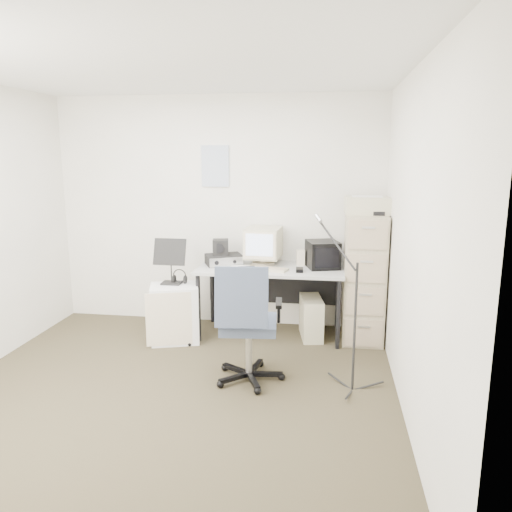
# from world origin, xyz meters

# --- Properties ---
(floor) EXTENTS (3.60, 3.60, 0.01)m
(floor) POSITION_xyz_m (0.00, 0.00, -0.01)
(floor) COLOR #3A3523
(floor) RESTS_ON ground
(ceiling) EXTENTS (3.60, 3.60, 0.01)m
(ceiling) POSITION_xyz_m (0.00, 0.00, 2.50)
(ceiling) COLOR white
(ceiling) RESTS_ON ground
(wall_back) EXTENTS (3.60, 0.02, 2.50)m
(wall_back) POSITION_xyz_m (0.00, 1.80, 1.25)
(wall_back) COLOR white
(wall_back) RESTS_ON ground
(wall_front) EXTENTS (3.60, 0.02, 2.50)m
(wall_front) POSITION_xyz_m (0.00, -1.80, 1.25)
(wall_front) COLOR white
(wall_front) RESTS_ON ground
(wall_right) EXTENTS (0.02, 3.60, 2.50)m
(wall_right) POSITION_xyz_m (1.80, 0.00, 1.25)
(wall_right) COLOR white
(wall_right) RESTS_ON ground
(wall_calendar) EXTENTS (0.30, 0.02, 0.44)m
(wall_calendar) POSITION_xyz_m (-0.02, 1.79, 1.75)
(wall_calendar) COLOR white
(wall_calendar) RESTS_ON wall_back
(filing_cabinet) EXTENTS (0.40, 0.60, 1.30)m
(filing_cabinet) POSITION_xyz_m (1.58, 1.48, 0.65)
(filing_cabinet) COLOR #C4B799
(filing_cabinet) RESTS_ON floor
(printer) EXTENTS (0.44, 0.31, 0.17)m
(printer) POSITION_xyz_m (1.58, 1.47, 1.38)
(printer) COLOR #C5BC8C
(printer) RESTS_ON filing_cabinet
(desk) EXTENTS (1.50, 0.70, 0.73)m
(desk) POSITION_xyz_m (0.63, 1.45, 0.36)
(desk) COLOR beige
(desk) RESTS_ON floor
(crt_monitor) EXTENTS (0.38, 0.40, 0.39)m
(crt_monitor) POSITION_xyz_m (0.53, 1.58, 0.93)
(crt_monitor) COLOR #C5BC8C
(crt_monitor) RESTS_ON desk
(crt_tv) EXTENTS (0.38, 0.39, 0.28)m
(crt_tv) POSITION_xyz_m (1.16, 1.52, 0.87)
(crt_tv) COLOR black
(crt_tv) RESTS_ON desk
(desk_speaker) EXTENTS (0.10, 0.10, 0.16)m
(desk_speaker) POSITION_xyz_m (0.93, 1.59, 0.81)
(desk_speaker) COLOR beige
(desk_speaker) RESTS_ON desk
(keyboard) EXTENTS (0.44, 0.25, 0.02)m
(keyboard) POSITION_xyz_m (0.61, 1.32, 0.74)
(keyboard) COLOR #C5BC8C
(keyboard) RESTS_ON desk
(mouse) EXTENTS (0.08, 0.12, 0.04)m
(mouse) POSITION_xyz_m (0.94, 1.30, 0.75)
(mouse) COLOR black
(mouse) RESTS_ON desk
(radio_receiver) EXTENTS (0.45, 0.39, 0.11)m
(radio_receiver) POSITION_xyz_m (0.12, 1.51, 0.78)
(radio_receiver) COLOR black
(radio_receiver) RESTS_ON desk
(radio_speaker) EXTENTS (0.19, 0.18, 0.16)m
(radio_speaker) POSITION_xyz_m (0.09, 1.51, 0.92)
(radio_speaker) COLOR black
(radio_speaker) RESTS_ON radio_receiver
(papers) EXTENTS (0.29, 0.34, 0.02)m
(papers) POSITION_xyz_m (0.37, 1.29, 0.74)
(papers) COLOR white
(papers) RESTS_ON desk
(pc_tower) EXTENTS (0.28, 0.48, 0.42)m
(pc_tower) POSITION_xyz_m (1.06, 1.43, 0.21)
(pc_tower) COLOR #C5BC8C
(pc_tower) RESTS_ON floor
(office_chair) EXTENTS (0.65, 0.65, 1.03)m
(office_chair) POSITION_xyz_m (0.58, 0.34, 0.52)
(office_chair) COLOR #38475A
(office_chair) RESTS_ON floor
(side_cart) EXTENTS (0.56, 0.50, 0.58)m
(side_cart) POSITION_xyz_m (-0.31, 1.13, 0.29)
(side_cart) COLOR white
(side_cart) RESTS_ON floor
(music_stand) EXTENTS (0.35, 0.21, 0.48)m
(music_stand) POSITION_xyz_m (-0.35, 1.19, 0.82)
(music_stand) COLOR black
(music_stand) RESTS_ON side_cart
(headphones) EXTENTS (0.16, 0.16, 0.03)m
(headphones) POSITION_xyz_m (-0.28, 1.23, 0.63)
(headphones) COLOR black
(headphones) RESTS_ON side_cart
(mic_stand) EXTENTS (0.03, 0.03, 1.39)m
(mic_stand) POSITION_xyz_m (1.44, 0.29, 0.69)
(mic_stand) COLOR black
(mic_stand) RESTS_ON floor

